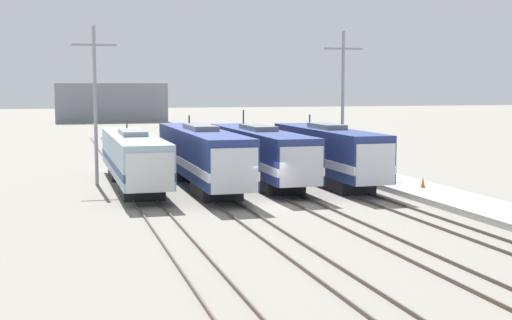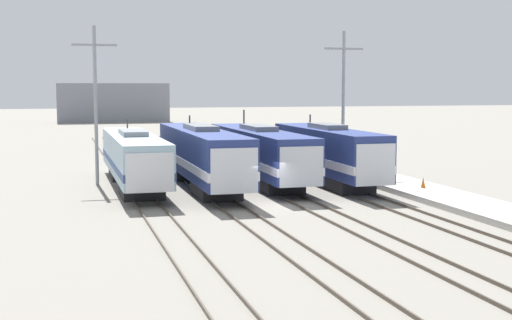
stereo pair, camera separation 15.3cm
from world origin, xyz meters
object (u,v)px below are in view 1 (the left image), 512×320
object	(u,v)px
catenary_tower_left	(95,100)
locomotive_far_right	(329,154)
locomotive_far_left	(134,158)
locomotive_center_right	(260,154)
traffic_cone	(423,182)
locomotive_center_left	(202,156)
catenary_tower_right	(343,99)

from	to	relation	value
catenary_tower_left	locomotive_far_right	bearing A→B (deg)	-15.09
locomotive_far_left	locomotive_far_right	xyz separation A→B (m)	(13.80, -2.14, 0.17)
locomotive_center_right	catenary_tower_left	size ratio (longest dim) A/B	1.72
locomotive_far_left	traffic_cone	distance (m)	19.90
locomotive_far_right	locomotive_center_left	bearing A→B (deg)	175.43
catenary_tower_left	catenary_tower_right	xyz separation A→B (m)	(19.04, 0.00, 0.00)
locomotive_center_right	locomotive_far_left	bearing A→B (deg)	179.74
locomotive_center_left	catenary_tower_left	bearing A→B (deg)	152.64
locomotive_far_right	locomotive_far_left	bearing A→B (deg)	171.18
locomotive_center_left	catenary_tower_left	world-z (taller)	catenary_tower_left
locomotive_far_right	catenary_tower_left	size ratio (longest dim) A/B	1.47
locomotive_center_left	locomotive_far_right	distance (m)	9.23
catenary_tower_right	traffic_cone	world-z (taller)	catenary_tower_right
catenary_tower_left	locomotive_far_left	bearing A→B (deg)	-42.53
catenary_tower_right	traffic_cone	distance (m)	11.50
locomotive_far_left	locomotive_far_right	distance (m)	13.96
catenary_tower_right	locomotive_far_left	bearing A→B (deg)	-172.33
catenary_tower_left	traffic_cone	world-z (taller)	catenary_tower_left
locomotive_center_right	catenary_tower_left	world-z (taller)	catenary_tower_left
locomotive_center_right	traffic_cone	world-z (taller)	locomotive_center_right
catenary_tower_left	traffic_cone	size ratio (longest dim) A/B	16.48
locomotive_far_right	traffic_cone	size ratio (longest dim) A/B	24.23
locomotive_far_right	traffic_cone	bearing A→B (deg)	-51.62
catenary_tower_right	locomotive_far_right	bearing A→B (deg)	-122.69
locomotive_center_right	locomotive_far_right	bearing A→B (deg)	-24.53
locomotive_far_left	catenary_tower_left	xyz separation A→B (m)	(-2.44, 2.24, 4.05)
locomotive_far_left	catenary_tower_right	xyz separation A→B (m)	(16.60, 2.24, 4.05)
locomotive_far_right	traffic_cone	world-z (taller)	locomotive_far_right
locomotive_far_left	locomotive_center_left	size ratio (longest dim) A/B	0.96
locomotive_far_right	catenary_tower_left	xyz separation A→B (m)	(-16.23, 4.38, 3.88)
locomotive_center_right	catenary_tower_left	xyz separation A→B (m)	(-11.63, 2.28, 3.95)
locomotive_far_left	locomotive_center_left	world-z (taller)	locomotive_center_left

